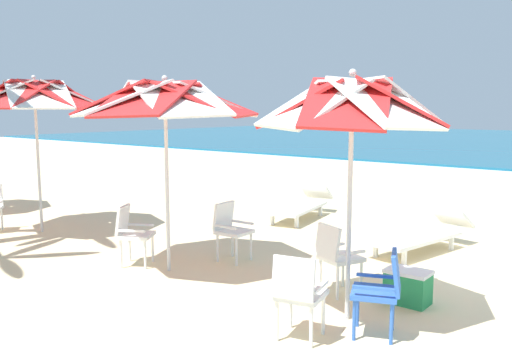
% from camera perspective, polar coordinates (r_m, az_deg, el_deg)
% --- Properties ---
extents(ground_plane, '(80.00, 80.00, 0.00)m').
position_cam_1_polar(ground_plane, '(8.23, 25.31, -8.80)').
color(ground_plane, beige).
extents(beach_umbrella_0, '(2.02, 2.02, 2.64)m').
position_cam_1_polar(beach_umbrella_0, '(5.58, 10.20, 7.87)').
color(beach_umbrella_0, silver).
rests_on(beach_umbrella_0, ground).
extents(plastic_chair_0, '(0.58, 0.60, 0.87)m').
position_cam_1_polar(plastic_chair_0, '(6.59, 8.56, -7.68)').
color(plastic_chair_0, white).
rests_on(plastic_chair_0, ground).
extents(plastic_chair_1, '(0.60, 0.58, 0.87)m').
position_cam_1_polar(plastic_chair_1, '(5.50, 13.27, -10.97)').
color(plastic_chair_1, blue).
rests_on(plastic_chair_1, ground).
extents(plastic_chair_2, '(0.53, 0.55, 0.87)m').
position_cam_1_polar(plastic_chair_2, '(5.28, 4.52, -11.58)').
color(plastic_chair_2, white).
rests_on(plastic_chair_2, ground).
extents(beach_umbrella_1, '(2.53, 2.53, 2.68)m').
position_cam_1_polar(beach_umbrella_1, '(7.33, -9.66, 8.47)').
color(beach_umbrella_1, silver).
rests_on(beach_umbrella_1, ground).
extents(plastic_chair_3, '(0.62, 0.61, 0.87)m').
position_cam_1_polar(plastic_chair_3, '(7.90, -13.10, -5.19)').
color(plastic_chair_3, white).
rests_on(plastic_chair_3, ground).
extents(plastic_chair_4, '(0.49, 0.46, 0.87)m').
position_cam_1_polar(plastic_chair_4, '(7.94, -2.73, -4.92)').
color(plastic_chair_4, white).
rests_on(plastic_chair_4, ground).
extents(beach_umbrella_2, '(2.56, 2.56, 2.83)m').
position_cam_1_polar(beach_umbrella_2, '(10.38, -22.53, 8.40)').
color(beach_umbrella_2, silver).
rests_on(beach_umbrella_2, ground).
extents(sun_lounger_2, '(1.04, 2.23, 0.62)m').
position_cam_1_polar(sun_lounger_2, '(8.87, 17.33, -5.35)').
color(sun_lounger_2, white).
rests_on(sun_lounger_2, ground).
extents(sun_lounger_3, '(1.03, 2.23, 0.62)m').
position_cam_1_polar(sun_lounger_3, '(11.02, 4.87, -2.49)').
color(sun_lounger_3, white).
rests_on(sun_lounger_3, ground).
extents(cooler_box, '(0.50, 0.34, 0.40)m').
position_cam_1_polar(cooler_box, '(6.54, 15.88, -10.72)').
color(cooler_box, '#238C4C').
rests_on(cooler_box, ground).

